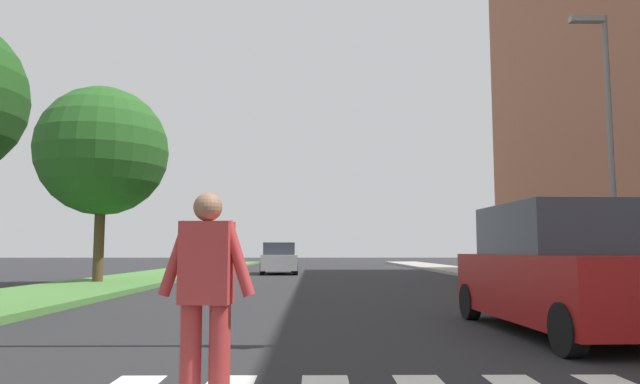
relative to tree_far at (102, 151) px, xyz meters
name	(u,v)px	position (x,y,z in m)	size (l,w,h in m)	color
ground_plane	(326,278)	(8.21, 5.40, -4.81)	(140.00, 140.00, 0.00)	#262628
median_strip	(140,279)	(0.49, 3.40, -4.73)	(3.87, 64.00, 0.15)	#477A38
tree_far	(102,151)	(0.00, 0.00, 0.00)	(4.65, 4.65, 7.00)	#4C3823
sidewalk_right	(517,279)	(16.12, 3.40, -4.73)	(3.00, 64.00, 0.15)	#9E9991
traffic_light_gantry	(102,7)	(4.90, -13.37, -0.43)	(9.36, 0.30, 6.00)	gold
street_lamp_right	(606,125)	(15.52, -5.48, -0.21)	(1.02, 0.24, 7.50)	slate
pedestrian_performer	(206,293)	(6.84, -16.14, -3.88)	(0.75, 0.27, 1.69)	#B23333
suv_crossing	(562,271)	(11.44, -11.73, -3.88)	(2.13, 4.67, 1.97)	maroon
sedan_midblock	(279,259)	(5.79, 10.05, -4.04)	(2.16, 4.36, 1.64)	#B7B7BC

